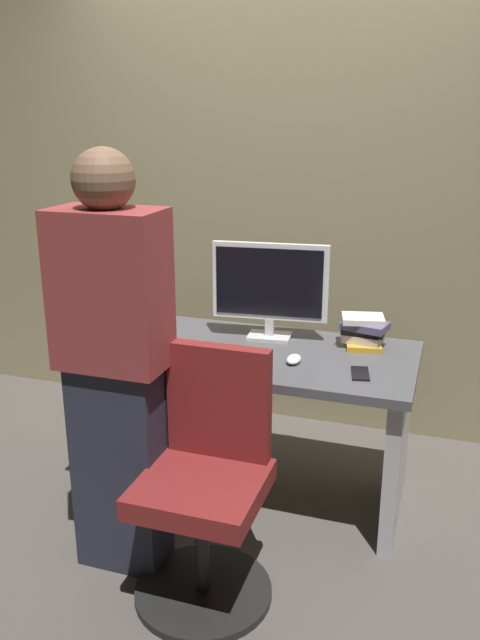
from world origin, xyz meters
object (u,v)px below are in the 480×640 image
Objects in this scene: office_chair at (207,488)px; cell_phone at (360,373)px; keyboard at (221,353)px; desk at (243,392)px; monitor at (270,286)px; cup_near_keyboard at (139,342)px; mouse at (294,359)px; person_at_desk at (115,367)px; book_stack at (364,331)px.

office_chair reaches higher than cell_phone.
office_chair is 2.19× the size of keyboard.
office_chair is (0.09, -0.70, -0.08)m from desk.
monitor is 0.65m from cup_near_keyboard.
cell_phone is (0.29, -0.04, -0.01)m from mouse.
cup_near_keyboard is at bearing 106.60° from person_at_desk.
desk is 0.26m from keyboard.
person_at_desk is (-0.38, 0.05, 0.41)m from office_chair.
mouse is 0.44× the size of book_stack.
cell_phone is (0.98, 0.04, -0.04)m from cup_near_keyboard.
monitor reaches higher than mouse.
cup_near_keyboard is (-0.69, -0.08, 0.03)m from mouse.
book_stack is at bearing 2.68° from monitor.
book_stack reaches higher than desk.
desk is 0.94× the size of person_at_desk.
keyboard is 4.30× the size of mouse.
keyboard is (-0.14, -0.29, -0.25)m from monitor.
monitor is (0.07, 0.17, 0.47)m from desk.
desk is at bearing 97.14° from office_chair.
keyboard is 0.61m from cell_phone.
monitor is 5.40× the size of mouse.
mouse is (0.17, 0.59, 0.31)m from office_chair.
keyboard reaches higher than cell_phone.
desk is 2.86× the size of monitor.
person_at_desk reaches higher than office_chair.
book_stack is at bearing 21.88° from cup_near_keyboard.
person_at_desk reaches higher than desk.
cup_near_keyboard is (-0.14, 0.46, -0.07)m from person_at_desk.
mouse is at bearing -130.37° from book_stack.
book_stack is (0.25, 0.30, 0.06)m from mouse.
mouse reaches higher than keyboard.
mouse is at bearing 73.66° from office_chair.
cup_near_keyboard is 0.98m from cell_phone.
keyboard is (-0.15, 0.58, 0.30)m from office_chair.
cell_phone is (0.84, 0.51, -0.11)m from person_at_desk.
monitor is 5.81× the size of cup_near_keyboard.
cell_phone reaches higher than desk.
desk is 10.73× the size of cell_phone.
mouse is 0.69× the size of cell_phone.
desk is 0.61m from cell_phone.
person_at_desk reaches higher than mouse.
office_chair is at bearing -89.05° from monitor.
cell_phone is (0.55, -0.14, 0.22)m from desk.
keyboard is at bearing 66.81° from person_at_desk.
office_chair is 1.74× the size of monitor.
mouse is at bearing 161.24° from cell_phone.
desk is 0.62m from book_stack.
person_at_desk is 17.63× the size of cup_near_keyboard.
office_chair reaches higher than keyboard.
cup_near_keyboard is at bearing -173.20° from mouse.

